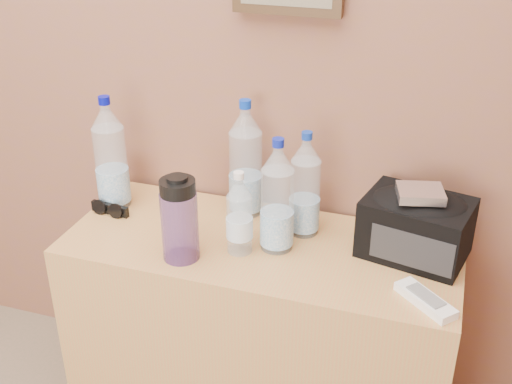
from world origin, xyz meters
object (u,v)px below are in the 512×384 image
pet_large_d (277,201)px  nalgene_bottle (179,219)px  sunglasses (110,209)px  ac_remote (425,300)px  pet_large_a (111,159)px  foil_packet (420,193)px  toiletry_bag (416,224)px  pet_large_b (246,165)px  pet_large_c (305,189)px  dresser (260,339)px  pet_small (239,217)px

pet_large_d → nalgene_bottle: (-0.23, -0.13, -0.02)m
sunglasses → ac_remote: sunglasses is taller
pet_large_a → sunglasses: bearing=-75.6°
foil_packet → toiletry_bag: bearing=92.3°
pet_large_b → pet_large_c: (0.20, -0.06, -0.02)m
dresser → toiletry_bag: (0.41, 0.08, 0.44)m
dresser → pet_large_d: size_ratio=3.40×
foil_packet → pet_small: bearing=-166.4°
nalgene_bottle → sunglasses: nalgene_bottle is taller
dresser → pet_large_c: size_ratio=3.57×
pet_small → ac_remote: size_ratio=1.43×
pet_large_a → pet_large_b: 0.41m
dresser → pet_large_d: bearing=-8.0°
pet_small → toiletry_bag: pet_small is taller
pet_small → foil_packet: bearing=13.6°
pet_large_c → pet_large_a: bearing=-177.9°
pet_large_c → pet_small: bearing=-132.5°
sunglasses → dresser: bearing=3.9°
sunglasses → ac_remote: bearing=-3.6°
ac_remote → toiletry_bag: toiletry_bag is taller
dresser → pet_large_c: (0.10, 0.10, 0.48)m
sunglasses → toiletry_bag: toiletry_bag is taller
pet_large_d → pet_small: pet_large_d is taller
pet_large_a → pet_small: bearing=-16.1°
nalgene_bottle → pet_large_c: bearing=39.8°
foil_packet → dresser: bearing=-172.5°
pet_large_a → pet_large_d: pet_large_a is taller
pet_large_d → nalgene_bottle: size_ratio=1.34×
ac_remote → toiletry_bag: bearing=145.0°
sunglasses → pet_small: bearing=-3.4°
pet_large_a → nalgene_bottle: 0.38m
nalgene_bottle → toiletry_bag: size_ratio=0.89×
dresser → ac_remote: bearing=-17.0°
pet_large_a → nalgene_bottle: (0.32, -0.21, -0.04)m
pet_large_c → foil_packet: 0.32m
toiletry_bag → pet_small: bearing=-151.5°
nalgene_bottle → ac_remote: bearing=-0.6°
toiletry_bag → ac_remote: bearing=-64.3°
dresser → sunglasses: size_ratio=8.78×
sunglasses → toiletry_bag: 0.90m
pet_large_c → pet_small: (-0.14, -0.15, -0.03)m
toiletry_bag → foil_packet: foil_packet is taller
pet_large_c → foil_packet: size_ratio=2.66×
pet_large_a → sunglasses: size_ratio=2.79×
pet_large_a → toiletry_bag: pet_large_a is taller
toiletry_bag → sunglasses: bearing=-163.9°
pet_large_c → nalgene_bottle: pet_large_c is taller
dresser → pet_large_c: pet_large_c is taller
dresser → pet_small: (-0.04, -0.06, 0.45)m
sunglasses → toiletry_bag: (0.89, 0.06, 0.08)m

